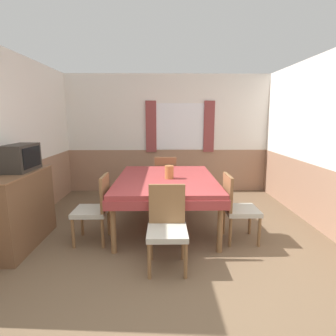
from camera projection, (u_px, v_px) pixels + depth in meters
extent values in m
plane|color=brown|center=(175.00, 304.00, 2.39)|extent=(16.00, 16.00, 0.00)
cube|color=white|center=(168.00, 113.00, 5.78)|extent=(4.86, 0.05, 1.65)
cube|color=#9E755B|center=(168.00, 170.00, 6.03)|extent=(4.86, 0.05, 0.95)
cube|color=white|center=(180.00, 127.00, 5.81)|extent=(1.15, 0.01, 1.01)
cube|color=brown|center=(151.00, 127.00, 5.78)|extent=(0.23, 0.03, 1.12)
cube|color=brown|center=(209.00, 127.00, 5.80)|extent=(0.23, 0.03, 1.12)
cube|color=white|center=(18.00, 110.00, 3.87)|extent=(0.05, 4.18, 1.65)
cube|color=#9E755B|center=(27.00, 195.00, 4.11)|extent=(0.05, 4.18, 0.95)
cube|color=white|center=(319.00, 110.00, 3.94)|extent=(0.05, 4.18, 1.65)
cube|color=#9E755B|center=(310.00, 193.00, 4.19)|extent=(0.05, 4.18, 0.95)
cube|color=#9E3838|center=(166.00, 179.00, 4.03)|extent=(1.48, 1.92, 0.06)
cube|color=#9E3838|center=(166.00, 185.00, 4.04)|extent=(1.51, 1.95, 0.12)
cylinder|color=brown|center=(113.00, 226.00, 3.23)|extent=(0.07, 0.07, 0.70)
cylinder|color=brown|center=(220.00, 226.00, 3.25)|extent=(0.07, 0.07, 0.70)
cylinder|color=brown|center=(131.00, 188.00, 4.95)|extent=(0.07, 0.07, 0.70)
cylinder|color=brown|center=(200.00, 188.00, 4.97)|extent=(0.07, 0.07, 0.70)
cylinder|color=brown|center=(73.00, 233.00, 3.38)|extent=(0.04, 0.04, 0.40)
cylinder|color=brown|center=(82.00, 222.00, 3.75)|extent=(0.04, 0.04, 0.40)
cylinder|color=brown|center=(103.00, 233.00, 3.38)|extent=(0.04, 0.04, 0.40)
cylinder|color=brown|center=(109.00, 222.00, 3.76)|extent=(0.04, 0.04, 0.40)
cube|color=#B7B2A3|center=(91.00, 211.00, 3.52)|extent=(0.44, 0.44, 0.06)
cube|color=brown|center=(105.00, 192.00, 3.48)|extent=(0.04, 0.42, 0.46)
cylinder|color=brown|center=(156.00, 188.00, 5.53)|extent=(0.04, 0.04, 0.40)
cylinder|color=brown|center=(174.00, 188.00, 5.53)|extent=(0.04, 0.04, 0.40)
cylinder|color=brown|center=(156.00, 193.00, 5.15)|extent=(0.04, 0.04, 0.40)
cylinder|color=brown|center=(175.00, 193.00, 5.16)|extent=(0.04, 0.04, 0.40)
cube|color=#B7B2A3|center=(165.00, 180.00, 5.30)|extent=(0.44, 0.44, 0.06)
cube|color=brown|center=(166.00, 169.00, 5.05)|extent=(0.42, 0.04, 0.46)
cylinder|color=brown|center=(250.00, 221.00, 3.79)|extent=(0.04, 0.04, 0.40)
cylinder|color=brown|center=(259.00, 232.00, 3.42)|extent=(0.04, 0.04, 0.40)
cylinder|color=brown|center=(224.00, 221.00, 3.78)|extent=(0.04, 0.04, 0.40)
cylinder|color=brown|center=(230.00, 232.00, 3.41)|extent=(0.04, 0.04, 0.40)
cube|color=#B7B2A3|center=(241.00, 210.00, 3.56)|extent=(0.44, 0.44, 0.06)
cube|color=brown|center=(228.00, 192.00, 3.50)|extent=(0.04, 0.42, 0.46)
cylinder|color=brown|center=(186.00, 261.00, 2.73)|extent=(0.04, 0.04, 0.40)
cylinder|color=brown|center=(149.00, 261.00, 2.73)|extent=(0.04, 0.04, 0.40)
cylinder|color=brown|center=(183.00, 244.00, 3.10)|extent=(0.04, 0.04, 0.40)
cylinder|color=brown|center=(151.00, 244.00, 3.10)|extent=(0.04, 0.04, 0.40)
cube|color=#B7B2A3|center=(167.00, 232.00, 2.87)|extent=(0.44, 0.44, 0.06)
cube|color=brown|center=(167.00, 204.00, 3.02)|extent=(0.42, 0.04, 0.46)
cube|color=brown|center=(19.00, 210.00, 3.40)|extent=(0.44, 1.16, 0.98)
cube|color=#8C5F3F|center=(15.00, 173.00, 3.31)|extent=(0.46, 1.18, 0.02)
cube|color=#2D2823|center=(21.00, 158.00, 3.42)|extent=(0.28, 0.54, 0.35)
cube|color=black|center=(32.00, 157.00, 3.42)|extent=(0.01, 0.45, 0.26)
cylinder|color=#B26B38|center=(169.00, 172.00, 3.94)|extent=(0.13, 0.13, 0.20)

